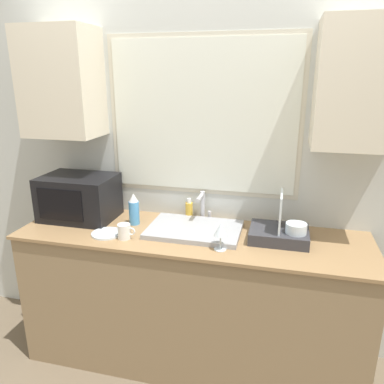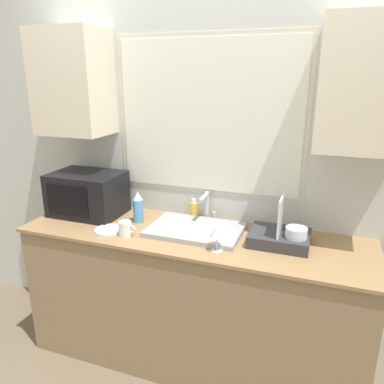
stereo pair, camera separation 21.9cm
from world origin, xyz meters
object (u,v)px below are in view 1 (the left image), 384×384
object	(u,v)px
spray_bottle	(134,209)
mug_near_sink	(124,231)
microwave	(79,197)
wine_glass	(221,230)
faucet	(202,204)
soap_bottle	(189,210)
dish_rack	(281,232)

from	to	relation	value
spray_bottle	mug_near_sink	distance (m)	0.24
microwave	wine_glass	xyz separation A→B (m)	(1.01, -0.25, -0.03)
spray_bottle	faucet	bearing A→B (deg)	22.30
soap_bottle	dish_rack	bearing A→B (deg)	-18.75
faucet	spray_bottle	distance (m)	0.45
microwave	soap_bottle	distance (m)	0.75
dish_rack	spray_bottle	distance (m)	0.94
microwave	wine_glass	bearing A→B (deg)	-13.94
microwave	dish_rack	distance (m)	1.34
faucet	microwave	world-z (taller)	microwave
spray_bottle	soap_bottle	distance (m)	0.37
soap_bottle	wine_glass	xyz separation A→B (m)	(0.29, -0.42, 0.05)
microwave	dish_rack	size ratio (longest dim) A/B	1.41
dish_rack	spray_bottle	bearing A→B (deg)	178.35
spray_bottle	wine_glass	distance (m)	0.66
faucet	microwave	size ratio (longest dim) A/B	0.41
soap_bottle	wine_glass	bearing A→B (deg)	-55.35
dish_rack	mug_near_sink	size ratio (longest dim) A/B	3.10
faucet	mug_near_sink	size ratio (longest dim) A/B	1.77
microwave	dish_rack	xyz separation A→B (m)	(1.34, -0.04, -0.09)
dish_rack	wine_glass	bearing A→B (deg)	-147.20
faucet	mug_near_sink	xyz separation A→B (m)	(-0.39, -0.40, -0.07)
mug_near_sink	wine_glass	distance (m)	0.59
faucet	mug_near_sink	distance (m)	0.56
microwave	spray_bottle	distance (m)	0.40
dish_rack	microwave	bearing A→B (deg)	178.18
faucet	soap_bottle	size ratio (longest dim) A/B	1.37
mug_near_sink	dish_rack	bearing A→B (deg)	12.48
spray_bottle	wine_glass	world-z (taller)	spray_bottle
microwave	soap_bottle	bearing A→B (deg)	12.85
microwave	wine_glass	distance (m)	1.04
soap_bottle	wine_glass	distance (m)	0.51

